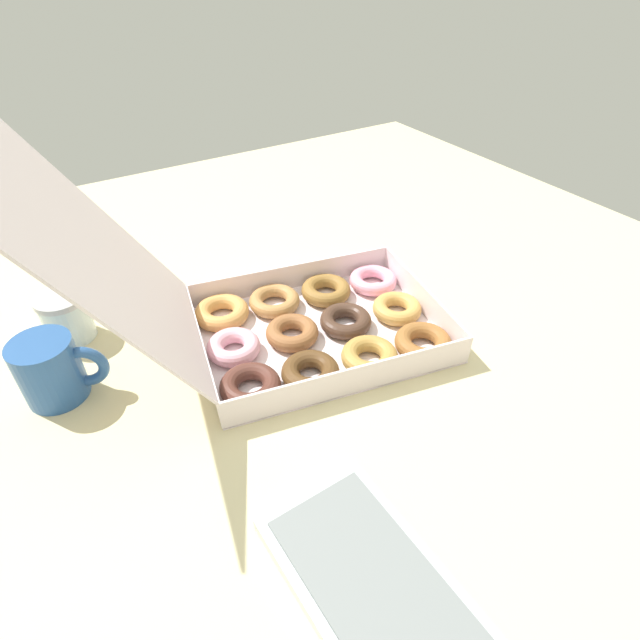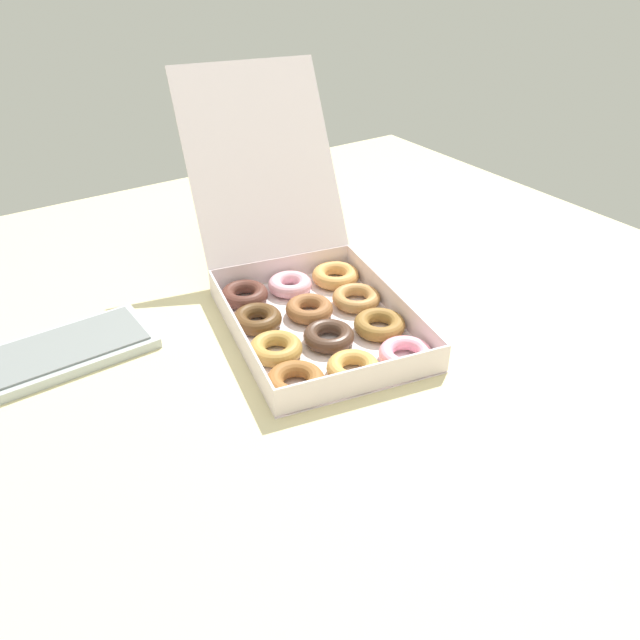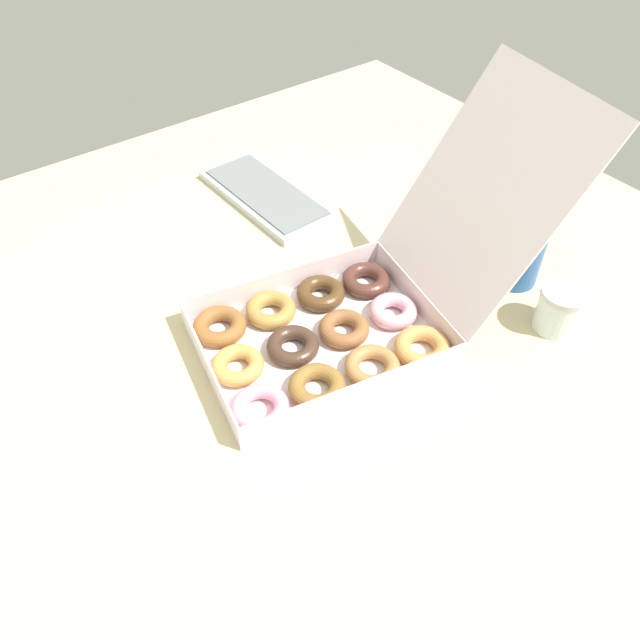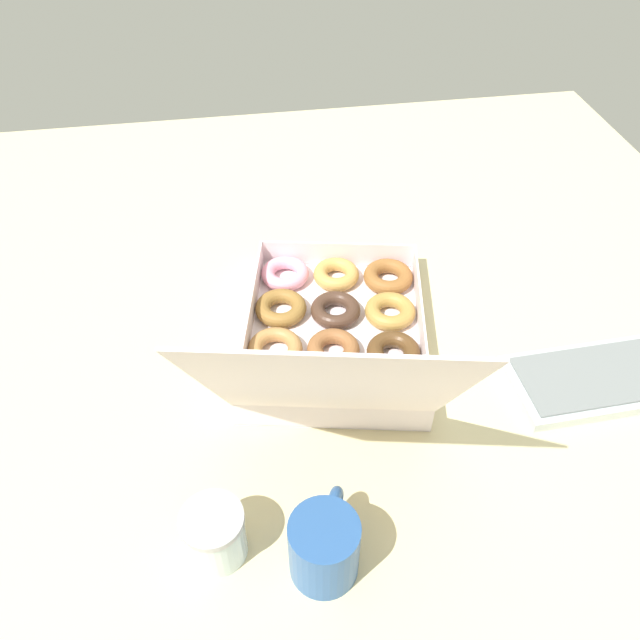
{
  "view_description": "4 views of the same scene",
  "coord_description": "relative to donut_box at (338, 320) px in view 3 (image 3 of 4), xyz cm",
  "views": [
    {
      "loc": [
        -59.04,
        35.82,
        56.66
      ],
      "look_at": [
        -2.15,
        0.56,
        4.17
      ],
      "focal_mm": 28.0,
      "sensor_mm": 36.0,
      "label": 1
    },
    {
      "loc": [
        -54.82,
        -80.86,
        64.87
      ],
      "look_at": [
        -2.57,
        -2.66,
        4.18
      ],
      "focal_mm": 35.0,
      "sensor_mm": 36.0,
      "label": 2
    },
    {
      "loc": [
        59.99,
        -45.6,
        81.64
      ],
      "look_at": [
        -3.63,
        2.25,
        2.71
      ],
      "focal_mm": 35.0,
      "sensor_mm": 36.0,
      "label": 3
    },
    {
      "loc": [
        14.02,
        77.58,
        80.31
      ],
      "look_at": [
        1.58,
        0.18,
        4.53
      ],
      "focal_mm": 35.0,
      "sensor_mm": 36.0,
      "label": 4
    }
  ],
  "objects": [
    {
      "name": "ground_plane",
      "position": [
        0.43,
        -3.9,
        -5.21
      ],
      "size": [
        180.0,
        180.0,
        2.0
      ],
      "primitive_type": "cube",
      "color": "beige"
    },
    {
      "name": "donut_box",
      "position": [
        0.0,
        0.0,
        0.0
      ],
      "size": [
        43.23,
        67.58,
        40.57
      ],
      "color": "white",
      "rests_on": "ground_plane"
    },
    {
      "name": "keyboard",
      "position": [
        -44.72,
        13.98,
        -3.15
      ],
      "size": [
        35.1,
        16.04,
        2.2
      ],
      "color": "#B3BDBE",
      "rests_on": "ground_plane"
    },
    {
      "name": "coffee_mug",
      "position": [
        8.0,
        37.44,
        1.06
      ],
      "size": [
        9.05,
        12.71,
        10.28
      ],
      "color": "#295599",
      "rests_on": "ground_plane"
    },
    {
      "name": "glass_jar",
      "position": [
        21.75,
        33.33,
        0.14
      ],
      "size": [
        8.3,
        8.3,
        8.62
      ],
      "color": "silver",
      "rests_on": "ground_plane"
    }
  ]
}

